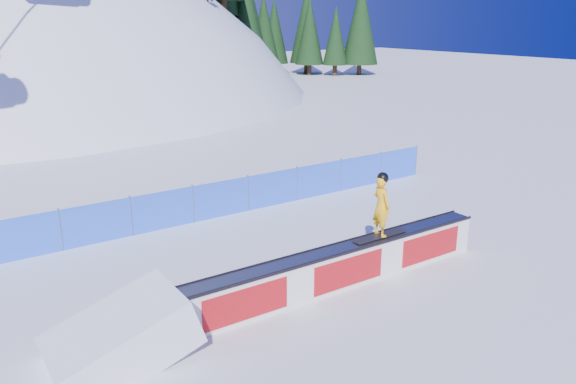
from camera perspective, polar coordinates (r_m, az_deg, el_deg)
ground at (r=14.00m, az=-5.32°, el=-9.23°), size 160.00×160.00×0.00m
snow_hill at (r=58.60m, az=-25.54°, el=-8.91°), size 64.00×64.00×64.00m
safety_fence at (r=17.56m, az=-12.57°, el=-1.83°), size 22.05×0.05×1.30m
rail_box at (r=13.66m, az=5.46°, el=-7.58°), size 8.59×0.68×1.03m
snow_ramp at (r=11.68m, az=-16.40°, el=-15.78°), size 2.79×1.76×1.73m
snowboarder at (r=13.91m, az=9.46°, el=-1.35°), size 1.58×0.59×1.65m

